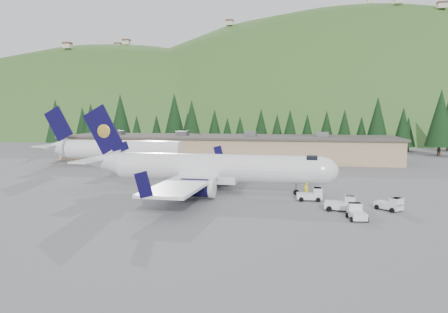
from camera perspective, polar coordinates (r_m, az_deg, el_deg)
ground at (r=56.64m, az=-1.07°, el=-4.65°), size 600.00×600.00×0.00m
airliner at (r=56.40m, az=-2.07°, el=-1.58°), size 34.13×31.98×11.34m
second_airliner at (r=84.85m, az=-14.83°, el=0.95°), size 27.50×11.00×10.05m
baggage_tug_a at (r=52.06m, az=11.38°, el=-4.93°), size 2.96×1.90×1.53m
baggage_tug_b at (r=49.21m, az=20.95°, el=-5.88°), size 2.91×2.90×1.46m
baggage_tug_c at (r=44.39m, az=16.90°, el=-7.01°), size 1.95×2.88×1.45m
terminal_building at (r=94.28m, az=0.43°, el=1.19°), size 71.00×17.00×6.10m
baggage_tug_d at (r=47.56m, az=15.25°, el=-6.00°), size 3.26×2.21×1.64m
ramp_worker at (r=54.31m, az=10.67°, el=-4.29°), size 0.69×0.51×1.71m
tree_line at (r=116.81m, az=2.41°, el=4.38°), size 114.67×19.89×14.32m
hills at (r=281.30m, az=18.78°, el=-13.76°), size 614.00×330.00×300.00m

